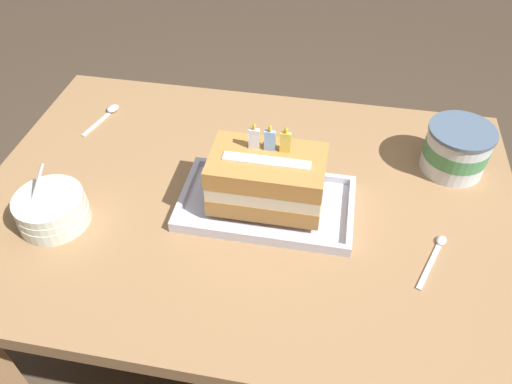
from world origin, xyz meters
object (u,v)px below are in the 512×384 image
(ice_cream_tub, at_px, (457,149))
(serving_spoon_by_bowls, at_px, (436,252))
(bowl_stack, at_px, (52,209))
(birthday_cake, at_px, (267,179))
(foil_tray, at_px, (266,205))
(serving_spoon_near_tray, at_px, (110,111))

(ice_cream_tub, distance_m, serving_spoon_by_bowls, 0.27)
(ice_cream_tub, relative_size, serving_spoon_by_bowls, 1.02)
(bowl_stack, bearing_deg, ice_cream_tub, 21.33)
(birthday_cake, xyz_separation_m, serving_spoon_by_bowls, (0.34, -0.06, -0.08))
(foil_tray, relative_size, serving_spoon_by_bowls, 2.55)
(birthday_cake, height_order, bowl_stack, birthday_cake)
(ice_cream_tub, bearing_deg, bowl_stack, -158.67)
(bowl_stack, xyz_separation_m, serving_spoon_near_tray, (-0.04, 0.37, -0.03))
(birthday_cake, xyz_separation_m, bowl_stack, (-0.41, -0.11, -0.05))
(birthday_cake, bearing_deg, serving_spoon_near_tray, 150.38)
(foil_tray, relative_size, serving_spoon_near_tray, 2.57)
(bowl_stack, height_order, serving_spoon_by_bowls, bowl_stack)
(foil_tray, xyz_separation_m, birthday_cake, (-0.00, 0.00, 0.07))
(foil_tray, height_order, serving_spoon_near_tray, foil_tray)
(serving_spoon_near_tray, bearing_deg, foil_tray, -29.63)
(ice_cream_tub, distance_m, serving_spoon_near_tray, 0.84)
(birthday_cake, xyz_separation_m, serving_spoon_near_tray, (-0.45, 0.26, -0.07))
(bowl_stack, distance_m, serving_spoon_near_tray, 0.37)
(ice_cream_tub, relative_size, serving_spoon_near_tray, 1.03)
(bowl_stack, relative_size, serving_spoon_by_bowls, 1.01)
(foil_tray, relative_size, ice_cream_tub, 2.50)
(foil_tray, xyz_separation_m, ice_cream_tub, (0.39, 0.20, 0.05))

